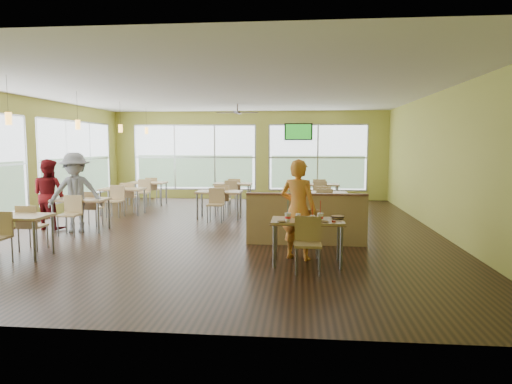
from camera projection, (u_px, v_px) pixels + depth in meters
The scene contains 20 objects.
room at pixel (220, 162), 10.69m from camera, with size 12.00×12.04×3.20m.
window_bays at pixel (153, 162), 14.00m from camera, with size 9.24×10.24×2.38m.
main_table at pixel (307, 227), 7.63m from camera, with size 1.22×1.52×0.87m.
half_wall_divider at pixel (306, 219), 9.07m from camera, with size 2.40×0.14×1.04m.
dining_tables at pixel (194, 194), 12.58m from camera, with size 6.92×8.72×0.87m.
pendant_lights at pixel (100, 127), 11.57m from camera, with size 0.11×7.31×0.86m.
ceiling_fan at pixel (237, 112), 13.52m from camera, with size 1.25×1.25×0.29m.
tv_backwall at pixel (298, 132), 16.26m from camera, with size 1.00×0.07×0.60m.
man_plaid at pixel (298, 209), 7.92m from camera, with size 0.64×0.42×1.76m, color #E54C19.
patron_maroon at pixel (49, 194), 10.74m from camera, with size 0.81×0.63×1.66m, color #5B0C0E.
patron_grey at pixel (75, 193), 10.39m from camera, with size 1.18×0.68×1.82m, color slate.
cup_blue at pixel (288, 217), 7.42m from camera, with size 0.11×0.11×0.38m.
cup_yellow at pixel (298, 217), 7.54m from camera, with size 0.08×0.08×0.30m.
cup_red_near at pixel (312, 218), 7.39m from camera, with size 0.08×0.08×0.30m.
cup_red_far at pixel (320, 217), 7.42m from camera, with size 0.10×0.10×0.38m.
food_basket at pixel (338, 217), 7.70m from camera, with size 0.23×0.23×0.05m.
ketchup_cup at pixel (334, 221), 7.37m from camera, with size 0.06×0.06×0.03m, color #A51D09.
wrapper_left at pixel (281, 221), 7.36m from camera, with size 0.14×0.13×0.04m, color olive.
wrapper_mid at pixel (313, 218), 7.67m from camera, with size 0.20×0.18×0.05m, color olive.
wrapper_right at pixel (325, 221), 7.37m from camera, with size 0.13×0.12×0.03m, color olive.
Camera 1 is at (1.86, -10.57, 2.01)m, focal length 32.00 mm.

